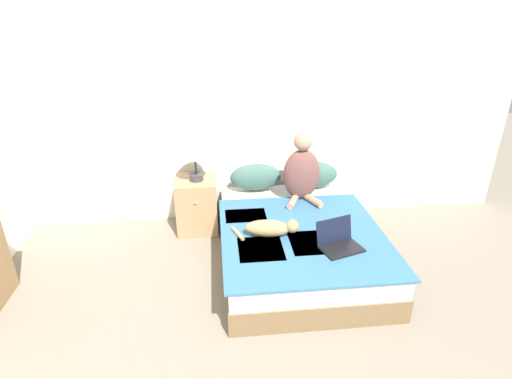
{
  "coord_description": "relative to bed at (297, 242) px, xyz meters",
  "views": [
    {
      "loc": [
        -0.41,
        -0.54,
        2.26
      ],
      "look_at": [
        -0.06,
        2.72,
        0.76
      ],
      "focal_mm": 28.0,
      "sensor_mm": 36.0,
      "label": 1
    }
  ],
  "objects": [
    {
      "name": "wall_back",
      "position": [
        -0.33,
        1.03,
        1.07
      ],
      "size": [
        5.93,
        0.05,
        2.55
      ],
      "color": "white",
      "rests_on": "ground_plane"
    },
    {
      "name": "cat_tabby",
      "position": [
        -0.29,
        -0.19,
        0.29
      ],
      "size": [
        0.59,
        0.26,
        0.17
      ],
      "rotation": [
        0.0,
        0.0,
        -0.16
      ],
      "color": "tan",
      "rests_on": "bed"
    },
    {
      "name": "bed",
      "position": [
        0.0,
        0.0,
        0.0
      ],
      "size": [
        1.46,
        1.91,
        0.41
      ],
      "color": "brown",
      "rests_on": "ground_plane"
    },
    {
      "name": "nightstand",
      "position": [
        -0.97,
        0.73,
        0.1
      ],
      "size": [
        0.43,
        0.47,
        0.59
      ],
      "color": "tan",
      "rests_on": "ground_plane"
    },
    {
      "name": "person_sitting",
      "position": [
        0.13,
        0.53,
        0.51
      ],
      "size": [
        0.39,
        0.37,
        0.73
      ],
      "color": "brown",
      "rests_on": "bed"
    },
    {
      "name": "pillow_near",
      "position": [
        -0.32,
        0.81,
        0.35
      ],
      "size": [
        0.56,
        0.24,
        0.3
      ],
      "color": "#42665B",
      "rests_on": "bed"
    },
    {
      "name": "laptop_open",
      "position": [
        0.26,
        -0.43,
        0.26
      ],
      "size": [
        0.4,
        0.35,
        0.23
      ],
      "rotation": [
        0.0,
        0.0,
        0.31
      ],
      "color": "black",
      "rests_on": "bed"
    },
    {
      "name": "pillow_far",
      "position": [
        0.32,
        0.81,
        0.35
      ],
      "size": [
        0.56,
        0.24,
        0.3
      ],
      "color": "#42665B",
      "rests_on": "bed"
    },
    {
      "name": "table_lamp",
      "position": [
        -0.96,
        0.71,
        0.72
      ],
      "size": [
        0.33,
        0.33,
        0.44
      ],
      "color": "#38383D",
      "rests_on": "nightstand"
    }
  ]
}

